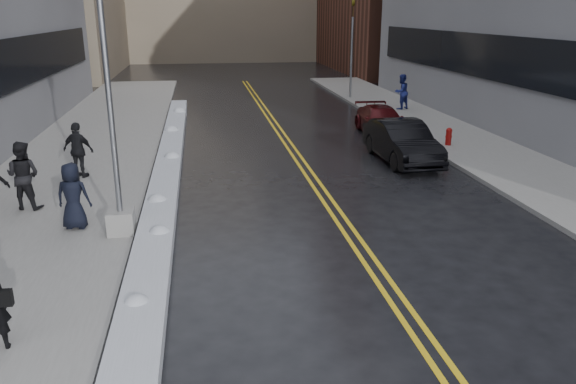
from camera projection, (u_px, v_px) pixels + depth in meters
name	position (u px, v px, depth m)	size (l,w,h in m)	color
ground	(261.00, 263.00, 12.85)	(160.00, 160.00, 0.00)	black
sidewalk_west	(82.00, 160.00, 21.38)	(5.50, 50.00, 0.15)	gray
sidewalk_east	(470.00, 146.00, 23.69)	(4.00, 50.00, 0.15)	gray
lane_line_left	(292.00, 154.00, 22.59)	(0.12, 50.00, 0.01)	gold
lane_line_right	(299.00, 154.00, 22.63)	(0.12, 50.00, 0.01)	gold
snow_ridge	(168.00, 168.00, 19.95)	(0.90, 30.00, 0.34)	silver
lamppost	(113.00, 141.00, 13.46)	(0.65, 0.65, 7.62)	gray
fire_hydrant	(449.00, 136.00, 23.40)	(0.26, 0.26, 0.73)	maroon
traffic_signal	(352.00, 46.00, 35.61)	(0.16, 0.20, 6.00)	gray
pedestrian_b	(23.00, 175.00, 15.68)	(0.94, 0.74, 1.94)	black
pedestrian_c	(73.00, 196.00, 14.27)	(0.85, 0.55, 1.74)	black
pedestrian_d	(78.00, 150.00, 18.67)	(1.10, 0.46, 1.87)	black
pedestrian_east	(401.00, 92.00, 31.82)	(0.95, 0.74, 1.96)	navy
car_black	(402.00, 142.00, 21.27)	(1.65, 4.72, 1.56)	black
car_maroon	(381.00, 121.00, 26.01)	(1.80, 4.43, 1.29)	#440A0D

